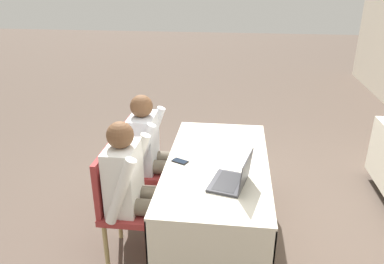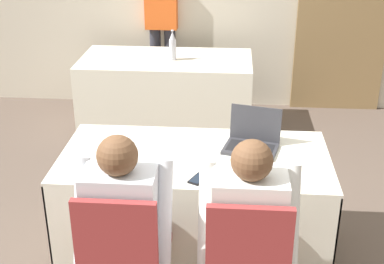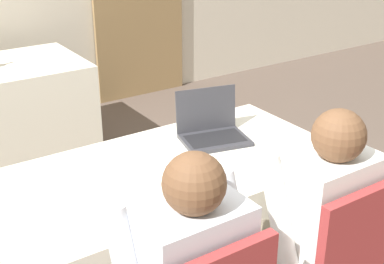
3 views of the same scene
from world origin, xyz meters
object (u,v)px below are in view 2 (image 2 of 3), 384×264
(laptop, at_px, (252,141))
(chair_near_right, at_px, (247,262))
(person_white_shirt, at_px, (248,224))
(cell_phone, at_px, (198,179))
(person_red_shirt, at_px, (162,22))
(water_bottle, at_px, (173,46))
(chair_near_left, at_px, (123,256))
(person_checkered_shirt, at_px, (125,219))

(laptop, xyz_separation_m, chair_near_right, (-0.03, -0.85, -0.27))
(laptop, height_order, person_white_shirt, person_white_shirt)
(cell_phone, bearing_deg, person_red_shirt, 126.76)
(cell_phone, height_order, water_bottle, water_bottle)
(water_bottle, xyz_separation_m, chair_near_left, (0.04, -2.70, -0.36))
(person_red_shirt, bearing_deg, chair_near_right, -73.66)
(water_bottle, height_order, person_red_shirt, person_red_shirt)
(laptop, xyz_separation_m, person_checkered_shirt, (-0.67, -0.75, -0.11))
(chair_near_right, bearing_deg, laptop, -92.30)
(chair_near_right, distance_m, person_checkered_shirt, 0.66)
(laptop, bearing_deg, water_bottle, 124.49)
(chair_near_right, bearing_deg, person_white_shirt, -90.00)
(chair_near_left, xyz_separation_m, person_checkered_shirt, (-0.00, 0.10, 0.16))
(chair_near_left, height_order, person_white_shirt, person_white_shirt)
(person_white_shirt, distance_m, person_red_shirt, 3.47)
(cell_phone, xyz_separation_m, chair_near_left, (-0.36, -0.42, -0.23))
(laptop, relative_size, water_bottle, 1.30)
(person_white_shirt, height_order, person_red_shirt, person_red_shirt)
(chair_near_left, relative_size, person_white_shirt, 0.78)
(cell_phone, bearing_deg, chair_near_right, -30.94)
(person_checkered_shirt, bearing_deg, person_red_shirt, -86.02)
(laptop, height_order, chair_near_left, laptop)
(chair_near_right, bearing_deg, chair_near_left, 0.00)
(cell_phone, relative_size, person_checkered_shirt, 0.12)
(cell_phone, bearing_deg, laptop, 80.19)
(laptop, xyz_separation_m, person_white_shirt, (-0.03, -0.75, -0.11))
(person_white_shirt, bearing_deg, person_red_shirt, -75.52)
(chair_near_left, bearing_deg, cell_phone, -130.63)
(laptop, relative_size, chair_near_right, 0.42)
(laptop, relative_size, person_white_shirt, 0.32)
(laptop, bearing_deg, chair_near_right, -78.64)
(cell_phone, bearing_deg, chair_near_left, -104.88)
(laptop, distance_m, chair_near_right, 0.89)
(person_red_shirt, bearing_deg, chair_near_left, -83.86)
(laptop, relative_size, person_red_shirt, 0.24)
(laptop, bearing_deg, chair_near_left, -114.47)
(person_checkered_shirt, xyz_separation_m, person_red_shirt, (-0.23, 3.35, 0.25))
(laptop, distance_m, water_bottle, 1.98)
(chair_near_left, relative_size, person_checkered_shirt, 0.78)
(chair_near_right, bearing_deg, cell_phone, -56.69)
(laptop, bearing_deg, person_red_shirt, 122.71)
(person_white_shirt, bearing_deg, person_checkered_shirt, 0.00)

